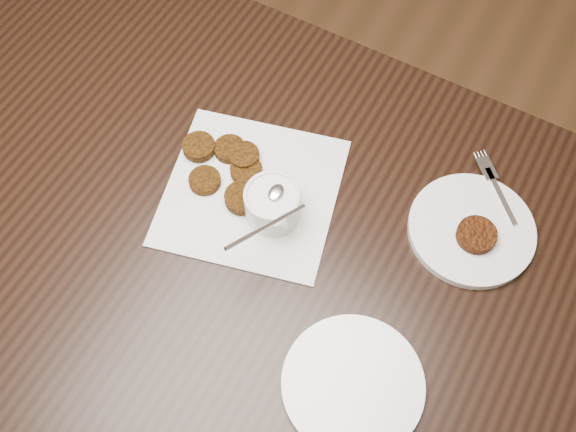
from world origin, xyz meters
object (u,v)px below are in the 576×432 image
(plate_with_patty, at_px, (473,227))
(plate_empty, at_px, (353,384))
(table, at_px, (242,295))
(napkin, at_px, (251,192))
(sauce_ramekin, at_px, (272,194))

(plate_with_patty, relative_size, plate_empty, 0.99)
(table, distance_m, napkin, 0.38)
(plate_empty, bearing_deg, table, 154.06)
(napkin, xyz_separation_m, plate_empty, (0.32, -0.23, 0.01))
(sauce_ramekin, relative_size, plate_empty, 0.60)
(sauce_ramekin, bearing_deg, napkin, 160.37)
(table, distance_m, plate_with_patty, 0.58)
(plate_with_patty, bearing_deg, napkin, -162.31)
(sauce_ramekin, bearing_deg, plate_empty, -37.95)
(table, height_order, sauce_ramekin, sauce_ramekin)
(plate_empty, bearing_deg, sauce_ramekin, 142.05)
(napkin, bearing_deg, sauce_ramekin, -19.63)
(table, height_order, napkin, napkin)
(plate_with_patty, bearing_deg, plate_empty, -99.79)
(plate_with_patty, bearing_deg, sauce_ramekin, -156.34)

